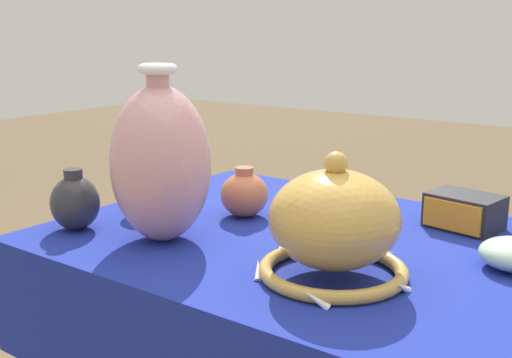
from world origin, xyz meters
TOP-DOWN VIEW (x-y plane):
  - display_table at (0.00, -0.02)m, footprint 0.97×0.72m
  - vase_tall_bulbous at (-0.22, -0.18)m, footprint 0.18×0.18m
  - vase_dome_bell at (0.12, -0.15)m, footprint 0.24×0.25m
  - mosaic_tile_box at (0.20, 0.22)m, footprint 0.15×0.12m
  - jar_round_charcoal at (-0.40, -0.23)m, footprint 0.09×0.09m
  - cup_wide_slate at (-0.37, -0.05)m, footprint 0.12×0.12m
  - jar_round_terracotta at (-0.19, 0.03)m, footprint 0.10×0.10m
  - cup_wide_ivory at (0.02, 0.11)m, footprint 0.11×0.11m

SIDE VIEW (x-z plane):
  - display_table at x=0.00m, z-range 0.30..1.09m
  - mosaic_tile_box at x=0.20m, z-range 0.79..0.86m
  - cup_wide_ivory at x=0.02m, z-range 0.80..0.87m
  - cup_wide_slate at x=-0.37m, z-range 0.80..0.88m
  - jar_round_terracotta at x=-0.19m, z-range 0.79..0.89m
  - jar_round_charcoal at x=-0.40m, z-range 0.79..0.91m
  - vase_dome_bell at x=0.12m, z-range 0.77..0.98m
  - vase_tall_bulbous at x=-0.22m, z-range 0.78..1.10m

